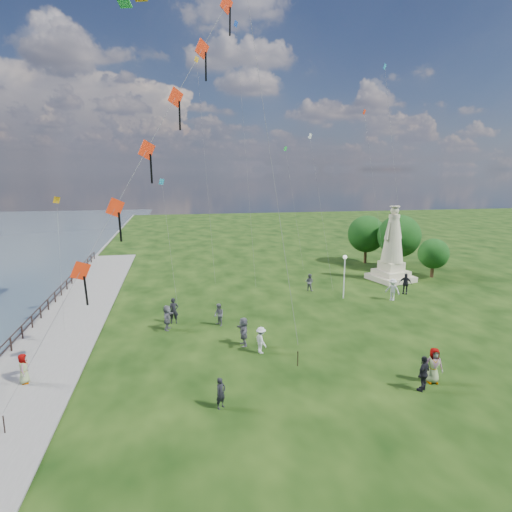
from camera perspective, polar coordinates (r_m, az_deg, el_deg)
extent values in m
cube|color=slate|center=(32.76, -28.94, -10.12)|extent=(0.30, 160.00, 0.60)
cube|color=slate|center=(30.16, -25.58, -11.11)|extent=(5.00, 60.00, 0.10)
cylinder|color=black|center=(30.69, -29.87, -10.24)|extent=(0.11, 0.11, 1.00)
cylinder|color=black|center=(32.46, -28.72, -8.98)|extent=(0.11, 0.11, 1.00)
cylinder|color=black|center=(34.26, -27.70, -7.84)|extent=(0.11, 0.11, 1.00)
cylinder|color=black|center=(36.07, -26.78, -6.82)|extent=(0.11, 0.11, 1.00)
cylinder|color=black|center=(37.91, -25.96, -5.89)|extent=(0.11, 0.11, 1.00)
cylinder|color=black|center=(39.76, -25.21, -5.05)|extent=(0.11, 0.11, 1.00)
cylinder|color=black|center=(41.62, -24.54, -4.29)|extent=(0.11, 0.11, 1.00)
cylinder|color=black|center=(43.50, -23.92, -3.59)|extent=(0.11, 0.11, 1.00)
cylinder|color=black|center=(45.38, -23.35, -2.94)|extent=(0.11, 0.11, 1.00)
cylinder|color=black|center=(47.28, -22.83, -2.35)|extent=(0.11, 0.11, 1.00)
cylinder|color=black|center=(49.18, -22.35, -1.80)|extent=(0.11, 0.11, 1.00)
cylinder|color=black|center=(51.10, -21.91, -1.30)|extent=(0.11, 0.11, 1.00)
cylinder|color=black|center=(53.01, -21.50, -0.83)|extent=(0.11, 0.11, 1.00)
cylinder|color=black|center=(54.94, -21.12, -0.39)|extent=(0.11, 0.11, 1.00)
cylinder|color=black|center=(56.87, -20.76, 0.01)|extent=(0.11, 0.11, 1.00)
cube|color=black|center=(32.31, -28.80, -8.18)|extent=(0.06, 52.00, 0.06)
cube|color=black|center=(32.45, -28.73, -8.89)|extent=(0.06, 52.00, 0.06)
cube|color=beige|center=(45.60, 17.49, -2.76)|extent=(4.50, 4.50, 0.53)
cube|color=beige|center=(45.48, 17.53, -2.12)|extent=(3.43, 3.43, 0.53)
cube|color=beige|center=(45.32, 17.58, -1.25)|extent=(2.36, 2.36, 0.88)
cylinder|color=beige|center=(44.54, 17.97, 5.06)|extent=(1.29, 1.29, 0.35)
sphere|color=beige|center=(44.48, 18.02, 5.76)|extent=(0.81, 0.81, 0.81)
cylinder|color=beige|center=(44.45, 18.05, 6.30)|extent=(0.97, 0.97, 0.09)
cylinder|color=silver|center=(37.88, 11.67, -2.94)|extent=(0.11, 0.11, 3.57)
sphere|color=white|center=(37.46, 11.78, -0.14)|extent=(0.36, 0.36, 0.36)
cylinder|color=#382314|center=(50.45, 18.36, -0.42)|extent=(0.36, 0.36, 2.35)
sphere|color=#11350E|center=(50.00, 18.55, 2.54)|extent=(4.70, 4.70, 4.70)
cylinder|color=#382314|center=(48.17, 22.43, -1.74)|extent=(0.36, 0.36, 1.56)
sphere|color=#11350E|center=(47.83, 22.59, 0.31)|extent=(3.11, 3.11, 3.11)
cylinder|color=#382314|center=(52.85, 14.38, 0.24)|extent=(0.36, 0.36, 2.19)
sphere|color=#11350E|center=(52.44, 14.51, 2.87)|extent=(4.37, 4.37, 4.37)
imported|color=black|center=(21.12, -4.72, -17.75)|extent=(0.66, 0.63, 1.52)
imported|color=#595960|center=(31.04, -4.97, -7.83)|extent=(0.78, 0.93, 1.64)
imported|color=silver|center=(26.60, 0.67, -11.15)|extent=(0.84, 1.18, 1.65)
imported|color=black|center=(23.95, 21.45, -14.37)|extent=(1.23, 1.08, 1.88)
imported|color=#595960|center=(24.96, 22.60, -13.32)|extent=(1.04, 0.76, 1.92)
imported|color=#595960|center=(30.83, -11.76, -8.03)|extent=(1.09, 1.78, 1.78)
imported|color=black|center=(31.96, -10.91, -7.18)|extent=(0.69, 0.45, 1.89)
imported|color=#595960|center=(39.97, 7.13, -3.49)|extent=(0.91, 0.87, 1.61)
imported|color=silver|center=(38.56, 17.75, -4.28)|extent=(1.30, 1.33, 1.90)
imported|color=black|center=(40.94, 19.29, -3.49)|extent=(1.24, 1.10, 1.90)
imported|color=#595960|center=(25.97, -28.56, -13.25)|extent=(0.55, 0.83, 1.61)
imported|color=#595960|center=(27.63, -1.67, -10.03)|extent=(0.83, 1.76, 1.86)
cylinder|color=black|center=(22.13, -30.55, -18.88)|extent=(0.06, 0.06, 0.90)
cube|color=red|center=(21.43, -22.35, -1.85)|extent=(0.87, 0.64, 1.03)
cube|color=black|center=(21.52, -21.74, -4.36)|extent=(0.10, 0.28, 1.48)
cube|color=red|center=(22.01, -18.26, 6.15)|extent=(0.87, 0.64, 1.03)
cube|color=black|center=(21.99, -17.67, 3.69)|extent=(0.10, 0.28, 1.48)
cube|color=red|center=(23.10, -14.36, 13.54)|extent=(0.87, 0.64, 1.03)
cube|color=black|center=(22.97, -13.80, 11.21)|extent=(0.10, 0.28, 1.48)
cube|color=red|center=(24.62, -10.67, 20.09)|extent=(0.87, 0.64, 1.03)
cube|color=black|center=(24.40, -10.14, 17.94)|extent=(0.10, 0.28, 1.48)
cube|color=red|center=(26.51, -7.21, 25.73)|extent=(0.87, 0.64, 1.03)
cube|color=black|center=(26.21, -6.71, 23.78)|extent=(0.10, 0.28, 1.48)
cube|color=red|center=(28.69, -3.96, 30.49)|extent=(0.87, 0.64, 1.03)
cube|color=black|center=(28.32, -3.50, 28.73)|extent=(0.10, 0.28, 1.48)
cylinder|color=black|center=(25.20, 5.59, -13.47)|extent=(0.06, 0.06, 0.90)
cube|color=green|center=(18.42, -17.27, 29.73)|extent=(0.60, 0.66, 0.31)
cube|color=teal|center=(39.34, -12.48, 9.65)|extent=(0.51, 0.39, 0.57)
cylinder|color=#595959|center=(37.31, -11.50, 1.93)|extent=(1.02, 5.01, 9.95)
cube|color=silver|center=(43.32, 7.22, 15.56)|extent=(0.51, 0.39, 0.57)
cylinder|color=#595959|center=(41.17, 8.70, 5.87)|extent=(1.02, 5.02, 14.17)
cube|color=red|center=(48.92, 14.24, 18.13)|extent=(0.51, 0.39, 0.57)
cylinder|color=#595959|center=(46.57, 15.58, 7.95)|extent=(1.02, 5.02, 16.97)
cube|color=#FAA915|center=(46.94, -7.93, 24.54)|extent=(0.51, 0.39, 0.57)
cylinder|color=#595959|center=(43.24, -6.69, 11.19)|extent=(1.02, 5.02, 21.71)
cube|color=green|center=(51.21, 3.95, 14.09)|extent=(0.51, 0.39, 0.57)
cylinder|color=#595959|center=(49.06, 5.14, 6.37)|extent=(1.02, 5.02, 13.38)
cube|color=orange|center=(36.13, -25.05, 6.78)|extent=(0.51, 0.39, 0.57)
cylinder|color=#595959|center=(34.16, -24.64, -0.80)|extent=(1.02, 5.01, 8.73)
cube|color=#1A3EA2|center=(46.19, -2.71, 28.53)|extent=(0.51, 0.39, 0.57)
cylinder|color=#595959|center=(41.78, -1.36, 13.21)|extent=(1.02, 5.02, 24.57)
cube|color=teal|center=(47.89, 16.79, 23.03)|extent=(0.51, 0.39, 0.57)
cylinder|color=#595959|center=(44.85, 18.06, 10.25)|extent=(1.02, 5.02, 20.98)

